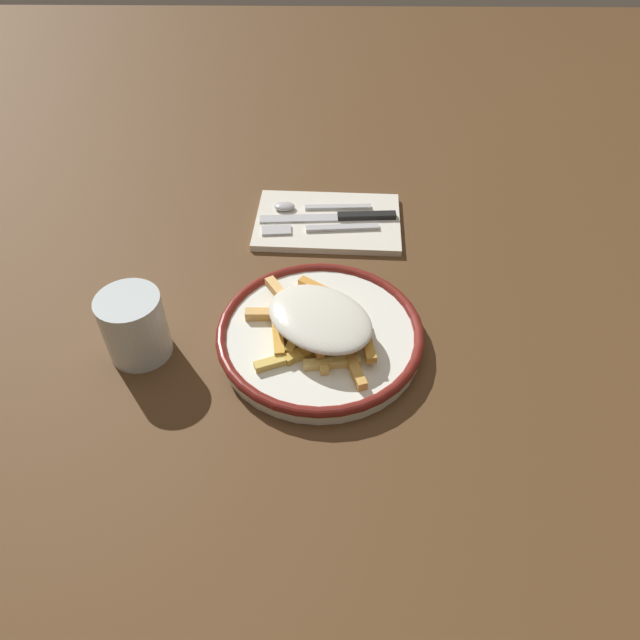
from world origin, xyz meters
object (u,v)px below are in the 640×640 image
(plate, at_px, (320,335))
(knife, at_px, (340,217))
(napkin, at_px, (328,221))
(fork, at_px, (320,229))
(water_glass, at_px, (135,326))
(fries_heap, at_px, (319,322))
(spoon, at_px, (306,207))

(plate, bearing_deg, knife, -6.33)
(napkin, relative_size, fork, 1.25)
(water_glass, bearing_deg, fork, -42.16)
(fries_heap, bearing_deg, knife, -6.54)
(knife, distance_m, water_glass, 0.37)
(napkin, xyz_separation_m, fork, (-0.03, 0.01, 0.01))
(spoon, bearing_deg, water_glass, 146.69)
(knife, xyz_separation_m, water_glass, (-0.27, 0.25, 0.03))
(plate, distance_m, knife, 0.25)
(napkin, height_order, spoon, spoon)
(napkin, height_order, fork, fork)
(plate, height_order, fork, plate)
(knife, relative_size, spoon, 1.38)
(plate, bearing_deg, water_glass, 94.52)
(fork, bearing_deg, water_glass, 137.84)
(knife, bearing_deg, fries_heap, 173.46)
(water_glass, bearing_deg, spoon, -33.31)
(napkin, relative_size, knife, 1.05)
(fork, bearing_deg, spoon, 22.28)
(plate, height_order, knife, plate)
(fries_heap, xyz_separation_m, spoon, (0.28, 0.02, -0.02))
(plate, relative_size, knife, 1.22)
(plate, relative_size, fork, 1.45)
(fries_heap, bearing_deg, water_glass, 93.30)
(napkin, distance_m, spoon, 0.04)
(fork, distance_m, spoon, 0.06)
(fork, xyz_separation_m, water_glass, (-0.24, 0.22, 0.03))
(water_glass, bearing_deg, knife, -42.63)
(spoon, relative_size, water_glass, 1.78)
(napkin, distance_m, water_glass, 0.35)
(water_glass, bearing_deg, fries_heap, -86.70)
(fork, bearing_deg, fries_heap, -179.55)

